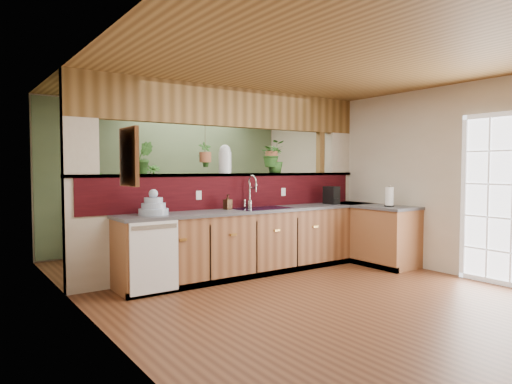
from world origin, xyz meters
TOP-DOWN VIEW (x-y plane):
  - ground at (0.00, 0.00)m, footprint 4.60×7.00m
  - ceiling at (0.00, 0.00)m, footprint 4.60×7.00m
  - wall_back at (0.00, 3.50)m, footprint 4.60×0.02m
  - wall_left at (-2.30, 0.00)m, footprint 0.02×7.00m
  - wall_right at (2.30, 0.00)m, footprint 0.02×7.00m
  - pass_through_partition at (0.03, 1.35)m, footprint 4.60×0.21m
  - pass_through_ledge at (0.00, 1.35)m, footprint 4.60×0.21m
  - header_beam at (0.00, 1.35)m, footprint 4.60×0.15m
  - sage_backwall at (0.00, 3.48)m, footprint 4.55×0.02m
  - countertop at (0.84, 0.87)m, footprint 4.14×1.52m
  - dishwasher at (-1.48, 0.66)m, footprint 0.58×0.03m
  - navy_sink at (0.25, 0.98)m, footprint 0.82×0.50m
  - french_door at (2.27, -1.30)m, footprint 0.06×1.02m
  - framed_print at (-2.27, -0.80)m, footprint 0.04×0.35m
  - faucet at (0.17, 1.13)m, footprint 0.20×0.20m
  - dish_stack at (-1.36, 0.98)m, footprint 0.36×0.36m
  - soap_dispenser at (-0.24, 1.10)m, footprint 0.11×0.11m
  - coffee_maker at (1.60, 0.97)m, footprint 0.15×0.25m
  - paper_towel at (1.95, 0.14)m, footprint 0.14×0.14m
  - glass_jar at (-0.13, 1.35)m, footprint 0.18×0.18m
  - ledge_plant_left at (-1.32, 1.35)m, footprint 0.27×0.24m
  - ledge_plant_right at (0.77, 1.35)m, footprint 0.28×0.28m
  - hanging_plant_a at (-0.44, 1.35)m, footprint 0.20×0.16m
  - hanging_plant_b at (0.70, 1.35)m, footprint 0.42×0.38m
  - shelving_console at (-0.86, 3.25)m, footprint 1.73×0.99m
  - shelf_plant_a at (-1.41, 3.25)m, footprint 0.24×0.21m
  - shelf_plant_b at (-0.43, 3.25)m, footprint 0.34×0.34m
  - floor_plant at (0.41, 2.28)m, footprint 0.90×0.84m

SIDE VIEW (x-z plane):
  - ground at x=0.00m, z-range -0.01..0.01m
  - floor_plant at x=0.41m, z-range 0.00..0.81m
  - countertop at x=0.84m, z-range 0.00..0.90m
  - dishwasher at x=-1.48m, z-range 0.05..0.87m
  - shelving_console at x=-0.86m, z-range -0.06..1.06m
  - navy_sink at x=0.25m, z-range 0.73..0.91m
  - dish_stack at x=-1.36m, z-range 0.84..1.15m
  - soap_dispenser at x=-0.24m, z-range 0.90..1.11m
  - coffee_maker at x=1.60m, z-range 0.89..1.17m
  - paper_towel at x=1.95m, z-range 0.89..1.19m
  - french_door at x=2.27m, z-range -0.03..2.13m
  - faucet at x=0.17m, z-range 0.92..1.38m
  - pass_through_partition at x=0.03m, z-range -0.11..2.49m
  - shelf_plant_a at x=-1.41m, z-range 1.06..1.44m
  - shelf_plant_b at x=-0.43m, z-range 1.06..1.52m
  - wall_back at x=0.00m, z-range 0.00..2.60m
  - wall_left at x=-2.30m, z-range 0.00..2.60m
  - wall_right at x=2.30m, z-range 0.00..2.60m
  - sage_backwall at x=0.00m, z-range 0.02..2.58m
  - pass_through_ledge at x=0.00m, z-range 1.35..1.39m
  - framed_print at x=-2.27m, z-range 1.32..1.78m
  - glass_jar at x=-0.13m, z-range 1.39..1.79m
  - ledge_plant_left at x=-1.32m, z-range 1.39..1.80m
  - ledge_plant_right at x=0.77m, z-range 1.39..1.81m
  - hanging_plant_a at x=-0.44m, z-range 1.51..2.01m
  - hanging_plant_b at x=0.70m, z-range 1.59..2.12m
  - header_beam at x=0.00m, z-range 2.05..2.60m
  - ceiling at x=0.00m, z-range 2.60..2.60m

